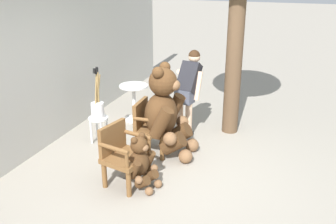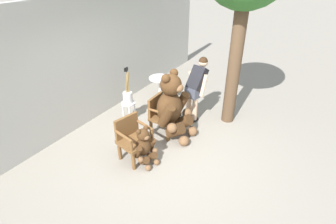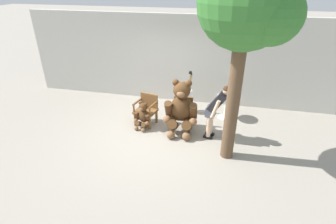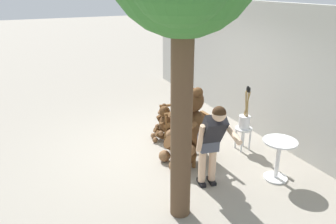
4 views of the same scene
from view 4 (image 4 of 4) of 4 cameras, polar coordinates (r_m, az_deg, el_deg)
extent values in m
plane|color=gray|center=(6.53, -1.28, -7.11)|extent=(60.00, 60.00, 0.00)
cube|color=beige|center=(7.27, 16.31, 6.87)|extent=(10.00, 0.16, 2.80)
cube|color=brown|center=(6.98, 0.88, -1.46)|extent=(0.66, 0.63, 0.07)
cylinder|color=brown|center=(7.23, -1.17, -2.52)|extent=(0.07, 0.07, 0.37)
cylinder|color=brown|center=(6.82, -0.40, -4.04)|extent=(0.07, 0.07, 0.37)
cylinder|color=brown|center=(7.32, 2.05, -2.23)|extent=(0.07, 0.07, 0.37)
cylinder|color=brown|center=(6.91, 3.01, -3.71)|extent=(0.07, 0.07, 0.37)
cube|color=brown|center=(6.94, 2.74, 0.57)|extent=(0.52, 0.17, 0.42)
cylinder|color=brown|center=(7.11, 0.42, 1.20)|extent=(0.16, 0.48, 0.06)
cylinder|color=brown|center=(7.11, -1.23, 0.24)|extent=(0.05, 0.05, 0.22)
cylinder|color=brown|center=(6.66, 1.39, -0.25)|extent=(0.16, 0.48, 0.06)
cylinder|color=brown|center=(6.66, -0.37, -1.27)|extent=(0.05, 0.05, 0.22)
cube|color=brown|center=(6.15, 5.17, -4.85)|extent=(0.58, 0.54, 0.07)
cylinder|color=brown|center=(6.32, 2.38, -6.22)|extent=(0.07, 0.07, 0.37)
cylinder|color=brown|center=(5.98, 4.55, -8.02)|extent=(0.07, 0.07, 0.37)
cylinder|color=brown|center=(6.52, 5.61, -5.42)|extent=(0.07, 0.07, 0.37)
cylinder|color=brown|center=(6.18, 7.91, -7.10)|extent=(0.07, 0.07, 0.37)
cube|color=brown|center=(6.16, 7.07, -2.36)|extent=(0.52, 0.08, 0.42)
cylinder|color=brown|center=(6.23, 4.04, -1.85)|extent=(0.07, 0.48, 0.06)
cylinder|color=brown|center=(6.18, 2.34, -3.14)|extent=(0.05, 0.05, 0.22)
cylinder|color=brown|center=(5.85, 6.55, -3.56)|extent=(0.07, 0.48, 0.06)
cylinder|color=brown|center=(5.79, 4.76, -4.95)|extent=(0.05, 0.05, 0.22)
ellipsoid|color=#4C3019|center=(5.98, 4.26, -2.74)|extent=(0.62, 0.53, 0.70)
sphere|color=#4C3019|center=(5.76, 4.11, 2.08)|extent=(0.44, 0.44, 0.44)
ellipsoid|color=brown|center=(5.68, 2.47, 1.48)|extent=(0.21, 0.17, 0.16)
sphere|color=black|center=(5.68, 2.47, 1.59)|extent=(0.07, 0.07, 0.07)
sphere|color=#4C3019|center=(5.85, 3.52, 4.33)|extent=(0.17, 0.17, 0.17)
sphere|color=#4C3019|center=(5.58, 5.24, 3.44)|extent=(0.17, 0.17, 0.17)
cylinder|color=#4C3019|center=(6.18, 1.78, -1.85)|extent=(0.21, 0.39, 0.53)
sphere|color=brown|center=(6.23, 0.55, -4.00)|extent=(0.21, 0.21, 0.21)
cylinder|color=#4C3019|center=(5.67, 4.95, -4.16)|extent=(0.21, 0.39, 0.53)
sphere|color=brown|center=(5.69, 3.76, -6.62)|extent=(0.21, 0.21, 0.21)
cylinder|color=#4C3019|center=(6.17, 1.22, -5.78)|extent=(0.27, 0.44, 0.41)
sphere|color=brown|center=(6.19, -0.60, -7.65)|extent=(0.22, 0.22, 0.22)
cylinder|color=#4C3019|center=(5.88, 2.95, -7.24)|extent=(0.27, 0.44, 0.41)
sphere|color=brown|center=(5.87, 1.20, -9.37)|extent=(0.22, 0.22, 0.22)
ellipsoid|color=#4C3019|center=(6.93, -0.46, -2.08)|extent=(0.37, 0.33, 0.37)
sphere|color=#4C3019|center=(6.82, -0.62, 0.09)|extent=(0.23, 0.23, 0.23)
ellipsoid|color=brown|center=(6.81, -1.43, -0.11)|extent=(0.13, 0.11, 0.09)
sphere|color=black|center=(6.80, -1.43, -0.07)|extent=(0.03, 0.03, 0.03)
sphere|color=#4C3019|center=(6.87, -0.67, 1.12)|extent=(0.09, 0.09, 0.09)
sphere|color=#4C3019|center=(6.71, -0.36, 0.62)|extent=(0.09, 0.09, 0.09)
cylinder|color=#4C3019|center=(7.07, -1.24, -1.59)|extent=(0.15, 0.22, 0.28)
sphere|color=brown|center=(7.12, -1.83, -2.52)|extent=(0.11, 0.11, 0.11)
cylinder|color=#4C3019|center=(6.76, -0.66, -2.69)|extent=(0.15, 0.22, 0.28)
sphere|color=brown|center=(6.79, -1.25, -3.72)|extent=(0.11, 0.11, 0.11)
cylinder|color=#4C3019|center=(7.07, -1.69, -3.35)|extent=(0.18, 0.25, 0.22)
sphere|color=brown|center=(7.11, -2.58, -4.12)|extent=(0.12, 0.12, 0.12)
cylinder|color=#4C3019|center=(6.90, -1.38, -4.01)|extent=(0.18, 0.25, 0.22)
sphere|color=brown|center=(6.91, -2.26, -4.87)|extent=(0.12, 0.12, 0.12)
cube|color=black|center=(5.60, 5.82, -12.09)|extent=(0.25, 0.13, 0.06)
cylinder|color=beige|center=(5.38, 6.00, -8.17)|extent=(0.12, 0.12, 0.82)
cube|color=black|center=(5.66, 7.57, -11.80)|extent=(0.25, 0.13, 0.06)
cylinder|color=beige|center=(5.44, 7.79, -7.91)|extent=(0.12, 0.12, 0.82)
cube|color=#4C5160|center=(5.27, 7.03, -5.38)|extent=(0.27, 0.34, 0.24)
cube|color=black|center=(5.02, 7.79, -3.10)|extent=(0.52, 0.40, 0.56)
sphere|color=beige|center=(4.73, 8.88, -0.40)|extent=(0.21, 0.21, 0.21)
sphere|color=#382314|center=(4.72, 8.90, -0.18)|extent=(0.21, 0.21, 0.21)
cylinder|color=beige|center=(4.87, 10.99, -3.48)|extent=(0.57, 0.19, 0.16)
cylinder|color=beige|center=(5.01, 5.70, -4.59)|extent=(0.24, 0.12, 0.50)
cylinder|color=silver|center=(6.65, 13.04, -2.85)|extent=(0.34, 0.34, 0.03)
cylinder|color=silver|center=(6.74, 14.06, -4.79)|extent=(0.04, 0.04, 0.43)
cylinder|color=silver|center=(6.87, 13.03, -4.15)|extent=(0.04, 0.04, 0.43)
cylinder|color=silver|center=(6.62, 12.71, -5.14)|extent=(0.04, 0.04, 0.43)
cylinder|color=silver|center=(6.76, 11.70, -4.48)|extent=(0.04, 0.04, 0.43)
cylinder|color=white|center=(6.60, 13.14, -1.70)|extent=(0.22, 0.22, 0.26)
cylinder|color=#997A47|center=(6.45, 13.43, 0.65)|extent=(0.04, 0.06, 0.71)
cylinder|color=black|center=(6.32, 13.74, 4.01)|extent=(0.05, 0.05, 0.08)
cylinder|color=#997A47|center=(6.46, 13.59, 0.48)|extent=(0.03, 0.14, 0.67)
cylinder|color=black|center=(6.34, 13.89, 3.66)|extent=(0.04, 0.06, 0.09)
cylinder|color=#997A47|center=(6.46, 13.39, 0.55)|extent=(0.05, 0.07, 0.68)
cylinder|color=black|center=(6.34, 13.68, 3.78)|extent=(0.05, 0.05, 0.08)
cylinder|color=#997A47|center=(6.50, 13.43, 0.73)|extent=(0.17, 0.04, 0.69)
cylinder|color=black|center=(6.38, 13.73, 4.00)|extent=(0.06, 0.05, 0.09)
cylinder|color=#997A47|center=(6.47, 13.68, 0.57)|extent=(0.04, 0.07, 0.68)
cylinder|color=black|center=(6.35, 13.98, 3.79)|extent=(0.05, 0.05, 0.08)
cylinder|color=white|center=(5.69, 18.96, -4.88)|extent=(0.56, 0.56, 0.03)
cylinder|color=white|center=(5.85, 18.54, -8.05)|extent=(0.07, 0.07, 0.69)
cylinder|color=white|center=(6.02, 18.17, -10.80)|extent=(0.40, 0.40, 0.03)
cylinder|color=brown|center=(4.26, 2.35, -1.49)|extent=(0.29, 0.29, 2.91)
camera|label=1|loc=(9.90, -21.88, 18.38)|focal=40.00mm
camera|label=2|loc=(8.85, -25.68, 21.26)|focal=28.00mm
camera|label=3|loc=(5.10, -71.77, 15.57)|focal=28.00mm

